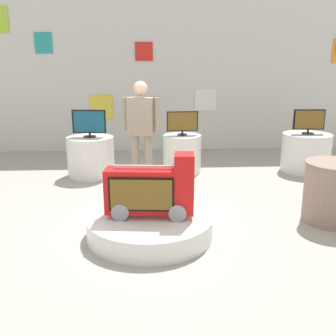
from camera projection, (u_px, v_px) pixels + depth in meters
ground_plane at (141, 224)px, 4.91m from camera, size 30.00×30.00×0.00m
back_wall_display at (141, 76)px, 8.69m from camera, size 11.54×0.13×3.37m
main_display_pedestal at (150, 226)px, 4.54m from camera, size 1.46×1.46×0.25m
novelty_firetruck_tv at (151, 191)px, 4.42m from camera, size 1.03×0.41×0.75m
display_pedestal_left_rear at (91, 156)px, 6.93m from camera, size 0.83×0.83×0.70m
tv_on_left_rear at (89, 123)px, 6.77m from camera, size 0.59×0.22×0.48m
display_pedestal_center_rear at (182, 154)px, 7.12m from camera, size 0.69×0.69×0.70m
tv_on_center_rear at (182, 122)px, 6.96m from camera, size 0.56×0.18×0.43m
display_pedestal_right_rear at (306, 152)px, 7.25m from camera, size 0.89×0.89×0.70m
tv_on_right_rear at (309, 121)px, 7.09m from camera, size 0.57×0.21×0.45m
side_table_round at (334, 191)px, 4.91m from camera, size 0.76×0.76×0.77m
shopper_browsing_near_truck at (141, 130)px, 5.71m from camera, size 0.54×0.30×1.72m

